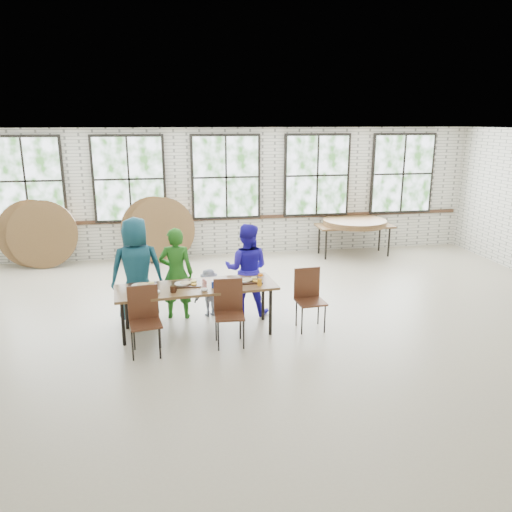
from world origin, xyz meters
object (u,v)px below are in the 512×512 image
(chair_near_left, at_px, (144,314))
(chair_near_right, at_px, (229,306))
(dining_table, at_px, (197,289))
(storage_table, at_px, (354,227))

(chair_near_left, xyz_separation_m, chair_near_right, (1.19, 0.10, 0.00))
(dining_table, height_order, storage_table, same)
(storage_table, bearing_deg, chair_near_left, -136.46)
(dining_table, distance_m, chair_near_left, 0.95)
(dining_table, relative_size, chair_near_right, 2.59)
(storage_table, bearing_deg, chair_near_right, -128.91)
(chair_near_right, distance_m, storage_table, 5.64)
(chair_near_left, bearing_deg, dining_table, 27.62)
(dining_table, xyz_separation_m, storage_table, (3.99, 3.92, -0.00))
(dining_table, distance_m, storage_table, 5.59)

